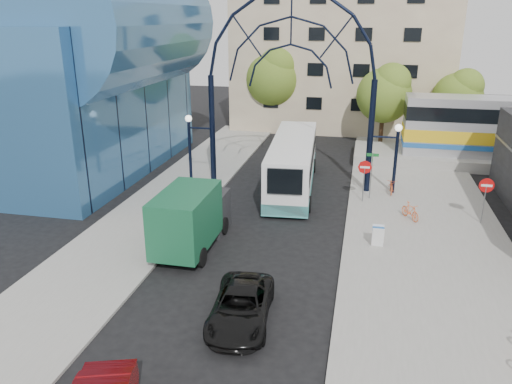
% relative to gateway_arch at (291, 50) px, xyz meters
% --- Properties ---
extents(ground, '(120.00, 120.00, 0.00)m').
position_rel_gateway_arch_xyz_m(ground, '(0.00, -14.00, -8.56)').
color(ground, black).
rests_on(ground, ground).
extents(sidewalk_east, '(8.00, 56.00, 0.12)m').
position_rel_gateway_arch_xyz_m(sidewalk_east, '(8.00, -10.00, -8.50)').
color(sidewalk_east, gray).
rests_on(sidewalk_east, ground).
extents(plaza_west, '(5.00, 50.00, 0.12)m').
position_rel_gateway_arch_xyz_m(plaza_west, '(-6.50, -8.00, -8.50)').
color(plaza_west, gray).
rests_on(plaza_west, ground).
extents(gateway_arch, '(13.64, 0.44, 12.10)m').
position_rel_gateway_arch_xyz_m(gateway_arch, '(0.00, 0.00, 0.00)').
color(gateway_arch, black).
rests_on(gateway_arch, ground).
extents(stop_sign, '(0.80, 0.07, 2.50)m').
position_rel_gateway_arch_xyz_m(stop_sign, '(4.80, -2.00, -6.56)').
color(stop_sign, slate).
rests_on(stop_sign, sidewalk_east).
extents(do_not_enter_sign, '(0.76, 0.07, 2.48)m').
position_rel_gateway_arch_xyz_m(do_not_enter_sign, '(11.00, -4.00, -6.58)').
color(do_not_enter_sign, slate).
rests_on(do_not_enter_sign, sidewalk_east).
extents(street_name_sign, '(0.70, 0.70, 2.80)m').
position_rel_gateway_arch_xyz_m(street_name_sign, '(5.20, -1.40, -6.43)').
color(street_name_sign, slate).
rests_on(street_name_sign, sidewalk_east).
extents(sandwich_board, '(0.55, 0.61, 0.99)m').
position_rel_gateway_arch_xyz_m(sandwich_board, '(5.60, -8.02, -7.81)').
color(sandwich_board, white).
rests_on(sandwich_board, sidewalk_east).
extents(transit_hall, '(16.50, 18.00, 14.50)m').
position_rel_gateway_arch_xyz_m(transit_hall, '(-15.30, 1.00, -1.86)').
color(transit_hall, '#306294').
rests_on(transit_hall, ground).
extents(apartment_block, '(20.00, 12.10, 14.00)m').
position_rel_gateway_arch_xyz_m(apartment_block, '(2.00, 20.97, -1.55)').
color(apartment_block, tan).
rests_on(apartment_block, ground).
extents(tree_north_a, '(4.48, 4.48, 7.00)m').
position_rel_gateway_arch_xyz_m(tree_north_a, '(6.12, 11.93, -3.95)').
color(tree_north_a, '#382314').
rests_on(tree_north_a, ground).
extents(tree_north_b, '(5.12, 5.12, 8.00)m').
position_rel_gateway_arch_xyz_m(tree_north_b, '(-3.88, 15.93, -3.29)').
color(tree_north_b, '#382314').
rests_on(tree_north_b, ground).
extents(tree_north_c, '(4.16, 4.16, 6.50)m').
position_rel_gateway_arch_xyz_m(tree_north_c, '(12.12, 13.93, -4.28)').
color(tree_north_c, '#382314').
rests_on(tree_north_c, ground).
extents(city_bus, '(3.40, 11.68, 3.17)m').
position_rel_gateway_arch_xyz_m(city_bus, '(0.30, -0.01, -6.90)').
color(city_bus, white).
rests_on(city_bus, ground).
extents(green_truck, '(2.36, 6.02, 3.03)m').
position_rel_gateway_arch_xyz_m(green_truck, '(-3.06, -9.71, -7.04)').
color(green_truck, black).
rests_on(green_truck, ground).
extents(black_suv, '(2.44, 4.64, 1.24)m').
position_rel_gateway_arch_xyz_m(black_suv, '(0.72, -15.34, -7.93)').
color(black_suv, black).
rests_on(black_suv, ground).
extents(bike_near_a, '(0.61, 1.74, 0.91)m').
position_rel_gateway_arch_xyz_m(bike_near_a, '(6.52, -0.01, -7.98)').
color(bike_near_a, '#D7562B').
rests_on(bike_near_a, sidewalk_east).
extents(bike_near_b, '(1.15, 1.53, 0.91)m').
position_rel_gateway_arch_xyz_m(bike_near_b, '(7.34, -4.26, -7.98)').
color(bike_near_b, orange).
rests_on(bike_near_b, sidewalk_east).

